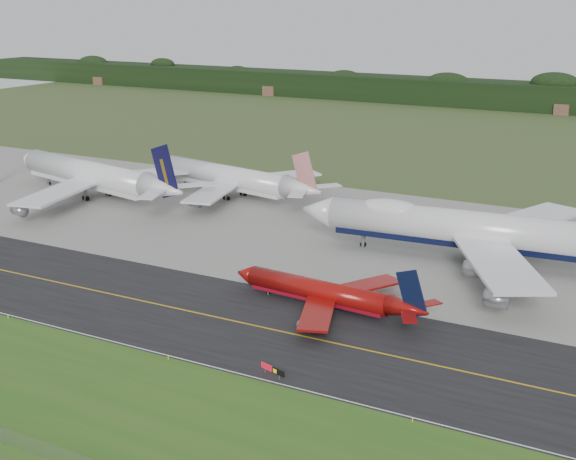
# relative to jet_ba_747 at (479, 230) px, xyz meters

# --- Properties ---
(ground) EXTENTS (600.00, 600.00, 0.00)m
(ground) POSITION_rel_jet_ba_747_xyz_m (-23.77, -43.94, -6.53)
(ground) COLOR #31441F
(ground) RESTS_ON ground
(grass_verge) EXTENTS (400.00, 30.00, 0.01)m
(grass_verge) POSITION_rel_jet_ba_747_xyz_m (-23.77, -78.94, -6.53)
(grass_verge) COLOR #29581A
(grass_verge) RESTS_ON ground
(taxiway) EXTENTS (400.00, 32.00, 0.02)m
(taxiway) POSITION_rel_jet_ba_747_xyz_m (-23.77, -47.94, -6.52)
(taxiway) COLOR black
(taxiway) RESTS_ON ground
(apron) EXTENTS (400.00, 78.00, 0.01)m
(apron) POSITION_rel_jet_ba_747_xyz_m (-23.77, 7.06, -6.53)
(apron) COLOR gray
(apron) RESTS_ON ground
(taxiway_centreline) EXTENTS (400.00, 0.40, 0.00)m
(taxiway_centreline) POSITION_rel_jet_ba_747_xyz_m (-23.77, -47.94, -6.50)
(taxiway_centreline) COLOR #C39012
(taxiway_centreline) RESTS_ON taxiway
(taxiway_edge_line) EXTENTS (400.00, 0.25, 0.00)m
(taxiway_edge_line) POSITION_rel_jet_ba_747_xyz_m (-23.77, -63.44, -6.50)
(taxiway_edge_line) COLOR silver
(taxiway_edge_line) RESTS_ON taxiway
(perimeter_fence) EXTENTS (320.00, 0.10, 320.00)m
(perimeter_fence) POSITION_rel_jet_ba_747_xyz_m (-23.77, -91.94, -5.43)
(perimeter_fence) COLOR slate
(perimeter_fence) RESTS_ON ground
(horizon_treeline) EXTENTS (700.00, 25.00, 12.00)m
(horizon_treeline) POSITION_rel_jet_ba_747_xyz_m (-23.77, 229.83, -1.06)
(horizon_treeline) COLOR black
(horizon_treeline) RESTS_ON ground
(jet_ba_747) EXTENTS (76.39, 63.12, 19.20)m
(jet_ba_747) POSITION_rel_jet_ba_747_xyz_m (0.00, 0.00, 0.00)
(jet_ba_747) COLOR silver
(jet_ba_747) RESTS_ON ground
(jet_red_737) EXTENTS (36.70, 29.83, 9.91)m
(jet_red_737) POSITION_rel_jet_ba_747_xyz_m (-15.10, -35.99, -3.79)
(jet_red_737) COLOR maroon
(jet_red_737) RESTS_ON ground
(jet_navy_gold) EXTENTS (66.86, 57.29, 17.37)m
(jet_navy_gold) POSITION_rel_jet_ba_747_xyz_m (-101.24, 4.79, -0.83)
(jet_navy_gold) COLOR silver
(jet_navy_gold) RESTS_ON ground
(jet_star_tail) EXTENTS (56.98, 46.97, 15.10)m
(jet_star_tail) POSITION_rel_jet_ba_747_xyz_m (-70.02, 21.94, -1.50)
(jet_star_tail) COLOR silver
(jet_star_tail) RESTS_ON ground
(taxiway_sign) EXTENTS (4.29, 1.42, 1.48)m
(taxiway_sign) POSITION_rel_jet_ba_747_xyz_m (-10.90, -61.96, -5.49)
(taxiway_sign) COLOR slate
(taxiway_sign) RESTS_ON ground
(edge_marker_left) EXTENTS (0.16, 0.16, 0.50)m
(edge_marker_left) POSITION_rel_jet_ba_747_xyz_m (-58.80, -64.44, -6.28)
(edge_marker_left) COLOR yellow
(edge_marker_left) RESTS_ON ground
(edge_marker_center) EXTENTS (0.16, 0.16, 0.50)m
(edge_marker_center) POSITION_rel_jet_ba_747_xyz_m (-26.72, -64.44, -6.28)
(edge_marker_center) COLOR yellow
(edge_marker_center) RESTS_ON ground
(edge_marker_right) EXTENTS (0.16, 0.16, 0.50)m
(edge_marker_right) POSITION_rel_jet_ba_747_xyz_m (10.23, -64.44, -6.28)
(edge_marker_right) COLOR yellow
(edge_marker_right) RESTS_ON ground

